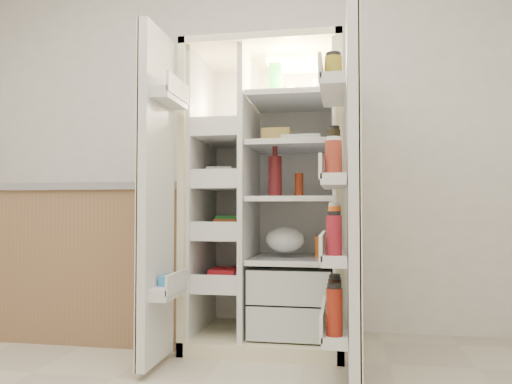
# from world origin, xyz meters

# --- Properties ---
(wall_back) EXTENTS (4.00, 0.02, 2.70)m
(wall_back) POSITION_xyz_m (0.00, 2.00, 1.35)
(wall_back) COLOR white
(wall_back) RESTS_ON floor
(refrigerator) EXTENTS (0.92, 0.70, 1.80)m
(refrigerator) POSITION_xyz_m (0.21, 1.65, 0.74)
(refrigerator) COLOR beige
(refrigerator) RESTS_ON floor
(freezer_door) EXTENTS (0.15, 0.40, 1.72)m
(freezer_door) POSITION_xyz_m (-0.30, 1.05, 0.89)
(freezer_door) COLOR silver
(freezer_door) RESTS_ON floor
(fridge_door) EXTENTS (0.17, 0.58, 1.72)m
(fridge_door) POSITION_xyz_m (0.68, 0.96, 0.87)
(fridge_door) COLOR silver
(fridge_door) RESTS_ON floor
(kitchen_counter) EXTENTS (1.35, 0.72, 0.98)m
(kitchen_counter) POSITION_xyz_m (-0.86, 1.69, 0.49)
(kitchen_counter) COLOR #8A6345
(kitchen_counter) RESTS_ON floor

